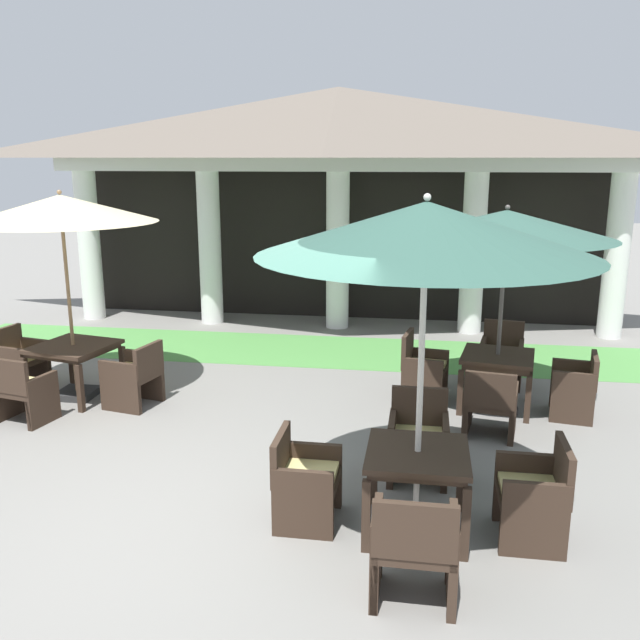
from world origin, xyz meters
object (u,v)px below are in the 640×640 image
at_px(patio_chair_mid_left_east, 135,376).
at_px(patio_chair_mid_left_south, 21,391).
at_px(patio_chair_near_foreground_east, 575,386).
at_px(patio_table_mid_left, 74,351).
at_px(patio_chair_near_foreground_south, 490,404).
at_px(patio_chair_mid_right_west, 304,480).
at_px(patio_table_mid_right, 417,462).
at_px(patio_chair_mid_right_east, 535,495).
at_px(patio_chair_mid_left_west, 20,360).
at_px(patio_table_near_foreground, 498,362).
at_px(patio_umbrella_mid_right, 426,231).
at_px(patio_umbrella_near_foreground, 506,226).
at_px(patio_chair_near_foreground_west, 422,370).
at_px(patio_chair_mid_right_north, 418,440).
at_px(patio_chair_mid_right_south, 414,548).
at_px(patio_umbrella_mid_left, 61,211).
at_px(patio_chair_near_foreground_north, 501,356).

xyz_separation_m(patio_chair_mid_left_east, patio_chair_mid_left_south, (-1.12, -0.73, -0.00)).
xyz_separation_m(patio_chair_near_foreground_east, patio_chair_mid_left_south, (-6.66, -1.20, 0.00)).
distance_m(patio_table_mid_left, patio_chair_mid_left_east, 0.97).
height_order(patio_chair_near_foreground_south, patio_chair_mid_right_west, patio_chair_near_foreground_south).
bearing_deg(patio_table_mid_right, patio_chair_mid_right_east, -0.29).
bearing_deg(patio_chair_mid_left_west, patio_table_near_foreground, 104.04).
xyz_separation_m(patio_table_mid_left, patio_umbrella_mid_right, (4.56, -2.66, 1.95)).
bearing_deg(patio_chair_mid_left_east, patio_chair_mid_left_west, 90.00).
bearing_deg(patio_chair_near_foreground_south, patio_umbrella_near_foreground, 90.00).
xyz_separation_m(patio_chair_mid_left_east, patio_chair_mid_left_west, (-1.85, 0.39, 0.00)).
distance_m(patio_umbrella_near_foreground, patio_chair_near_foreground_south, 2.17).
relative_size(patio_umbrella_near_foreground, patio_chair_near_foreground_west, 2.87).
bearing_deg(patio_chair_near_foreground_south, patio_chair_mid_right_west, -119.99).
relative_size(patio_table_mid_left, patio_chair_mid_right_north, 1.26).
height_order(patio_umbrella_near_foreground, patio_table_mid_left, patio_umbrella_near_foreground).
bearing_deg(patio_table_near_foreground, patio_chair_mid_right_north, -114.69).
xyz_separation_m(patio_table_near_foreground, patio_umbrella_near_foreground, (-0.00, -0.00, 1.72)).
relative_size(patio_table_mid_left, patio_chair_mid_right_south, 1.26).
xyz_separation_m(patio_chair_mid_left_south, patio_chair_mid_right_south, (4.75, -2.71, 0.03)).
height_order(patio_chair_near_foreground_west, patio_umbrella_mid_left, patio_umbrella_mid_left).
bearing_deg(patio_umbrella_mid_left, patio_table_mid_left, 180.00).
relative_size(patio_chair_mid_left_south, patio_chair_mid_right_east, 0.97).
relative_size(patio_chair_near_foreground_north, patio_umbrella_mid_right, 0.31).
distance_m(patio_table_mid_left, patio_umbrella_mid_right, 5.63).
relative_size(patio_table_near_foreground, patio_chair_near_foreground_west, 1.12).
relative_size(patio_umbrella_near_foreground, patio_umbrella_mid_left, 0.95).
bearing_deg(patio_table_mid_right, patio_chair_mid_right_north, 89.71).
height_order(patio_chair_mid_left_south, patio_table_mid_right, patio_chair_mid_left_south).
xyz_separation_m(patio_umbrella_near_foreground, patio_chair_mid_right_west, (-1.95, -3.09, -1.94)).
height_order(patio_table_mid_right, patio_chair_mid_right_north, patio_chair_mid_right_north).
bearing_deg(patio_table_mid_left, patio_chair_mid_right_north, -20.22).
distance_m(patio_table_near_foreground, patio_chair_mid_left_south, 5.89).
bearing_deg(patio_chair_mid_left_west, patio_table_mid_left, 90.00).
distance_m(patio_chair_near_foreground_east, patio_chair_mid_right_west, 4.11).
bearing_deg(patio_chair_mid_right_east, patio_chair_mid_left_west, 66.42).
bearing_deg(patio_chair_mid_left_south, patio_table_near_foreground, 25.29).
bearing_deg(patio_chair_mid_left_west, patio_chair_mid_right_west, 69.58).
height_order(patio_chair_near_foreground_west, patio_chair_near_foreground_east, patio_chair_near_foreground_west).
distance_m(patio_table_near_foreground, patio_chair_near_foreground_west, 0.97).
bearing_deg(patio_chair_mid_right_north, patio_chair_near_foreground_north, -110.09).
relative_size(patio_chair_mid_left_east, patio_chair_mid_right_south, 0.95).
relative_size(patio_table_near_foreground, patio_chair_mid_left_west, 1.17).
relative_size(patio_table_mid_left, patio_chair_mid_left_south, 1.32).
distance_m(patio_chair_mid_left_south, patio_chair_mid_right_east, 5.99).
bearing_deg(patio_umbrella_near_foreground, patio_table_mid_left, -175.50).
bearing_deg(patio_umbrella_mid_right, patio_chair_near_foreground_west, 89.32).
distance_m(patio_chair_mid_left_south, patio_umbrella_mid_right, 5.51).
bearing_deg(patio_table_mid_right, patio_chair_near_foreground_north, 74.23).
relative_size(patio_chair_near_foreground_west, patio_chair_near_foreground_north, 1.02).
bearing_deg(patio_chair_mid_right_north, patio_chair_near_foreground_east, -133.99).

